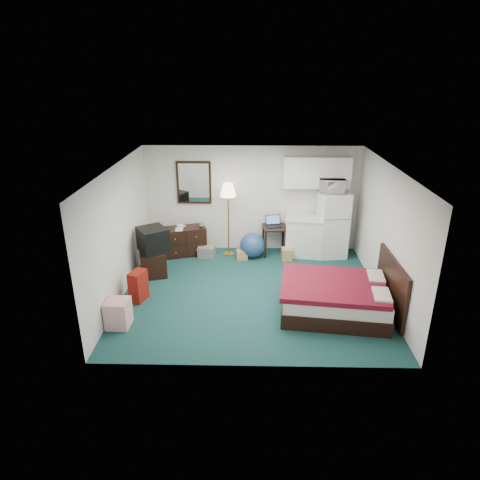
{
  "coord_description": "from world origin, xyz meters",
  "views": [
    {
      "loc": [
        -0.07,
        -7.45,
        4.11
      ],
      "look_at": [
        -0.24,
        0.2,
        1.03
      ],
      "focal_mm": 32.0,
      "sensor_mm": 36.0,
      "label": 1
    }
  ],
  "objects_px": {
    "dresser": "(184,241)",
    "bed": "(335,298)",
    "desk": "(274,240)",
    "suitcase": "(138,286)",
    "kitchen_counter": "(304,237)",
    "tv_stand": "(153,263)",
    "fridge": "(332,224)",
    "floor_lamp": "(228,220)"
  },
  "relations": [
    {
      "from": "kitchen_counter",
      "to": "bed",
      "type": "xyz_separation_m",
      "value": [
        0.25,
        -2.61,
        -0.15
      ]
    },
    {
      "from": "dresser",
      "to": "fridge",
      "type": "height_order",
      "value": "fridge"
    },
    {
      "from": "floor_lamp",
      "to": "tv_stand",
      "type": "xyz_separation_m",
      "value": [
        -1.56,
        -1.11,
        -0.6
      ]
    },
    {
      "from": "fridge",
      "to": "desk",
      "type": "bearing_deg",
      "value": 171.12
    },
    {
      "from": "dresser",
      "to": "fridge",
      "type": "bearing_deg",
      "value": -16.67
    },
    {
      "from": "desk",
      "to": "tv_stand",
      "type": "relative_size",
      "value": 1.18
    },
    {
      "from": "tv_stand",
      "to": "kitchen_counter",
      "type": "bearing_deg",
      "value": 3.43
    },
    {
      "from": "floor_lamp",
      "to": "dresser",
      "type": "bearing_deg",
      "value": -178.29
    },
    {
      "from": "tv_stand",
      "to": "floor_lamp",
      "type": "bearing_deg",
      "value": 19.8
    },
    {
      "from": "floor_lamp",
      "to": "tv_stand",
      "type": "height_order",
      "value": "floor_lamp"
    },
    {
      "from": "desk",
      "to": "dresser",
      "type": "bearing_deg",
      "value": 177.6
    },
    {
      "from": "suitcase",
      "to": "dresser",
      "type": "bearing_deg",
      "value": 93.5
    },
    {
      "from": "dresser",
      "to": "kitchen_counter",
      "type": "relative_size",
      "value": 1.11
    },
    {
      "from": "dresser",
      "to": "bed",
      "type": "xyz_separation_m",
      "value": [
        3.06,
        -2.53,
        -0.04
      ]
    },
    {
      "from": "kitchen_counter",
      "to": "fridge",
      "type": "xyz_separation_m",
      "value": [
        0.64,
        -0.03,
        0.32
      ]
    },
    {
      "from": "fridge",
      "to": "bed",
      "type": "relative_size",
      "value": 0.84
    },
    {
      "from": "kitchen_counter",
      "to": "tv_stand",
      "type": "relative_size",
      "value": 1.54
    },
    {
      "from": "floor_lamp",
      "to": "bed",
      "type": "height_order",
      "value": "floor_lamp"
    },
    {
      "from": "floor_lamp",
      "to": "suitcase",
      "type": "height_order",
      "value": "floor_lamp"
    },
    {
      "from": "bed",
      "to": "fridge",
      "type": "bearing_deg",
      "value": 88.82
    },
    {
      "from": "fridge",
      "to": "tv_stand",
      "type": "height_order",
      "value": "fridge"
    },
    {
      "from": "dresser",
      "to": "kitchen_counter",
      "type": "bearing_deg",
      "value": -15.88
    },
    {
      "from": "desk",
      "to": "bed",
      "type": "relative_size",
      "value": 0.37
    },
    {
      "from": "dresser",
      "to": "bed",
      "type": "bearing_deg",
      "value": -57.08
    },
    {
      "from": "dresser",
      "to": "suitcase",
      "type": "height_order",
      "value": "dresser"
    },
    {
      "from": "fridge",
      "to": "suitcase",
      "type": "bearing_deg",
      "value": -157.77
    },
    {
      "from": "tv_stand",
      "to": "suitcase",
      "type": "bearing_deg",
      "value": -108.3
    },
    {
      "from": "bed",
      "to": "tv_stand",
      "type": "xyz_separation_m",
      "value": [
        -3.58,
        1.45,
        -0.03
      ]
    },
    {
      "from": "dresser",
      "to": "bed",
      "type": "height_order",
      "value": "dresser"
    },
    {
      "from": "floor_lamp",
      "to": "fridge",
      "type": "relative_size",
      "value": 1.13
    },
    {
      "from": "kitchen_counter",
      "to": "bed",
      "type": "relative_size",
      "value": 0.49
    },
    {
      "from": "desk",
      "to": "fridge",
      "type": "xyz_separation_m",
      "value": [
        1.33,
        -0.05,
        0.43
      ]
    },
    {
      "from": "fridge",
      "to": "bed",
      "type": "xyz_separation_m",
      "value": [
        -0.39,
        -2.58,
        -0.47
      ]
    },
    {
      "from": "dresser",
      "to": "suitcase",
      "type": "bearing_deg",
      "value": -122.02
    },
    {
      "from": "dresser",
      "to": "fridge",
      "type": "relative_size",
      "value": 0.64
    },
    {
      "from": "tv_stand",
      "to": "suitcase",
      "type": "distance_m",
      "value": 1.09
    },
    {
      "from": "dresser",
      "to": "tv_stand",
      "type": "height_order",
      "value": "dresser"
    },
    {
      "from": "bed",
      "to": "kitchen_counter",
      "type": "bearing_deg",
      "value": 102.86
    },
    {
      "from": "kitchen_counter",
      "to": "suitcase",
      "type": "xyz_separation_m",
      "value": [
        -3.37,
        -2.25,
        -0.15
      ]
    },
    {
      "from": "suitcase",
      "to": "bed",
      "type": "bearing_deg",
      "value": 12.35
    },
    {
      "from": "bed",
      "to": "suitcase",
      "type": "bearing_deg",
      "value": -178.42
    },
    {
      "from": "kitchen_counter",
      "to": "suitcase",
      "type": "bearing_deg",
      "value": -138.37
    }
  ]
}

